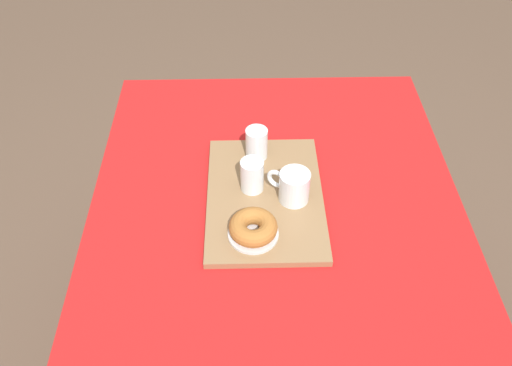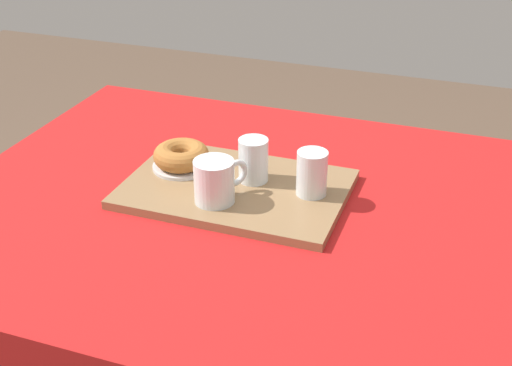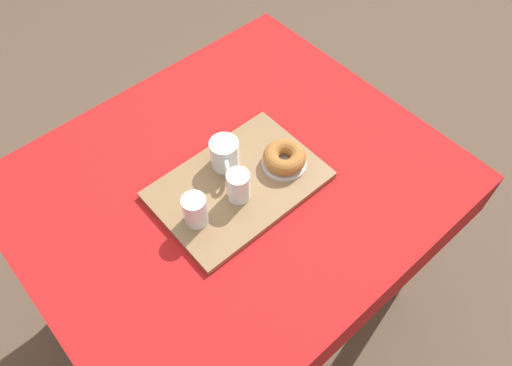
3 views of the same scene
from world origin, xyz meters
The scene contains 7 objects.
dining_table centered at (0.00, 0.00, 0.65)m, with size 1.12×0.96×0.77m.
serving_tray centered at (0.00, -0.03, 0.78)m, with size 0.44×0.30×0.02m, color olive.
tea_mug_left centered at (0.01, 0.04, 0.82)m, with size 0.09×0.11×0.09m.
water_glass_near centered at (-0.15, -0.05, 0.82)m, with size 0.06×0.06×0.09m.
water_glass_far centered at (-0.03, -0.06, 0.83)m, with size 0.06×0.06×0.09m.
donut_plate_left centered at (0.13, -0.06, 0.79)m, with size 0.12×0.12×0.01m, color silver.
sugar_donut_left centered at (0.13, -0.06, 0.81)m, with size 0.12×0.12×0.04m, color #A3662D.
Camera 2 is at (-0.45, 1.11, 1.45)m, focal length 48.89 mm.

